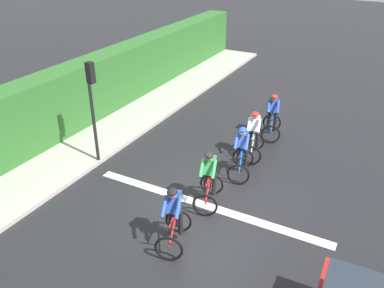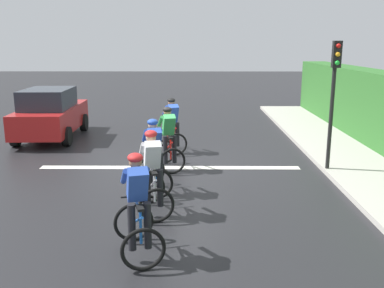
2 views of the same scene
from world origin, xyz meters
name	(u,v)px [view 2 (image 2 of 2)]	position (x,y,z in m)	size (l,w,h in m)	color
ground_plane	(170,168)	(0.00, 0.00, 0.00)	(80.00, 80.00, 0.00)	black
road_marking_stop_line	(170,167)	(0.00, -0.05, 0.00)	(7.00, 0.30, 0.01)	silver
cyclist_lead	(138,209)	(0.20, 4.88, 0.80)	(0.95, 1.23, 1.66)	black
cyclist_second	(152,175)	(0.14, 3.13, 0.80)	(0.92, 1.21, 1.66)	black
cyclist_mid	(154,158)	(0.23, 1.89, 0.80)	(0.92, 1.21, 1.66)	black
cyclist_fourth	(168,140)	(0.02, 0.07, 0.80)	(0.95, 1.23, 1.66)	black
cyclist_trailing	(172,126)	(0.02, -1.79, 0.80)	(0.97, 1.23, 1.66)	black
car_red	(51,114)	(4.38, -3.70, 0.87)	(2.01, 4.16, 1.76)	#B21E1E
traffic_light_near_crossing	(334,87)	(-4.11, 0.43, 2.22)	(0.21, 0.31, 3.34)	black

